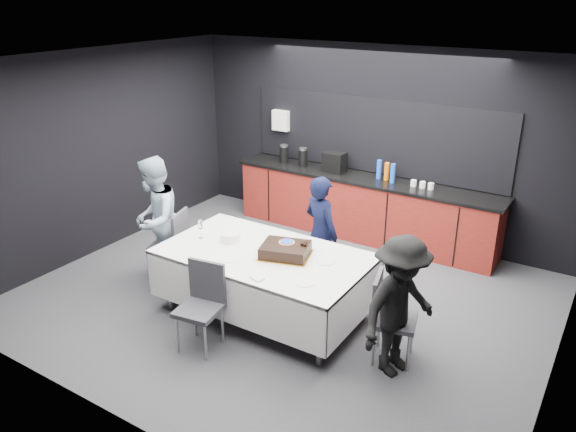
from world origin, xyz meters
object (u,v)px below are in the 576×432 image
(chair_right, at_px, (387,312))
(party_table, at_px, (264,264))
(cake_assembly, at_px, (285,250))
(chair_left, at_px, (174,240))
(person_left, at_px, (155,220))
(person_center, at_px, (321,233))
(champagne_flute, at_px, (200,226))
(plate_stack, at_px, (231,237))
(chair_near, at_px, (202,299))
(person_right, at_px, (400,307))

(chair_right, bearing_deg, party_table, 178.71)
(cake_assembly, distance_m, chair_left, 1.75)
(party_table, distance_m, chair_left, 1.48)
(person_left, bearing_deg, person_center, 91.62)
(champagne_flute, relative_size, person_center, 0.15)
(party_table, distance_m, person_center, 0.95)
(plate_stack, height_order, person_left, person_left)
(plate_stack, relative_size, chair_near, 0.25)
(person_right, bearing_deg, chair_left, 102.70)
(person_center, bearing_deg, chair_near, 96.74)
(cake_assembly, relative_size, person_left, 0.40)
(cake_assembly, height_order, person_left, person_left)
(chair_near, bearing_deg, party_table, 76.12)
(person_right, bearing_deg, plate_stack, 101.77)
(chair_left, relative_size, person_left, 0.57)
(chair_near, distance_m, person_right, 2.00)
(party_table, distance_m, chair_near, 0.86)
(cake_assembly, xyz_separation_m, person_left, (-1.91, -0.06, -0.04))
(party_table, bearing_deg, chair_near, -103.88)
(cake_assembly, height_order, plate_stack, cake_assembly)
(party_table, relative_size, chair_near, 2.51)
(chair_left, bearing_deg, person_left, -152.30)
(chair_right, bearing_deg, chair_near, -155.00)
(champagne_flute, relative_size, chair_left, 0.24)
(party_table, distance_m, plate_stack, 0.54)
(chair_left, height_order, chair_near, same)
(chair_near, bearing_deg, chair_left, 143.70)
(chair_right, relative_size, chair_near, 1.00)
(champagne_flute, bearing_deg, party_table, 4.65)
(chair_right, relative_size, person_left, 0.57)
(plate_stack, xyz_separation_m, champagne_flute, (-0.35, -0.12, 0.11))
(chair_left, height_order, chair_right, same)
(cake_assembly, relative_size, person_right, 0.45)
(champagne_flute, relative_size, chair_right, 0.24)
(person_left, distance_m, person_right, 3.35)
(champagne_flute, height_order, chair_right, champagne_flute)
(champagne_flute, bearing_deg, person_right, -2.41)
(person_center, bearing_deg, person_left, 46.23)
(cake_assembly, height_order, chair_left, cake_assembly)
(cake_assembly, bearing_deg, plate_stack, -179.12)
(champagne_flute, xyz_separation_m, person_center, (1.06, 1.00, -0.21))
(cake_assembly, bearing_deg, party_table, -165.09)
(champagne_flute, distance_m, person_center, 1.47)
(person_right, bearing_deg, champagne_flute, 105.34)
(party_table, distance_m, champagne_flute, 0.91)
(plate_stack, bearing_deg, chair_right, -2.47)
(champagne_flute, bearing_deg, person_left, 174.90)
(chair_left, distance_m, chair_near, 1.58)
(plate_stack, bearing_deg, champagne_flute, -160.54)
(champagne_flute, distance_m, person_left, 0.82)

